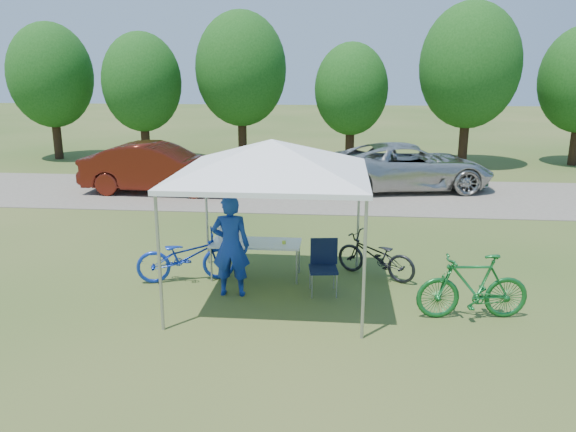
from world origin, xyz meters
name	(u,v)px	position (x,y,z in m)	size (l,w,h in m)	color
ground	(273,295)	(0.00, 0.00, 0.00)	(100.00, 100.00, 0.00)	#2D5119
gravel_strip	(303,194)	(0.00, 8.00, 0.01)	(24.00, 5.00, 0.02)	gray
canopy	(272,144)	(0.00, 0.00, 2.65)	(4.53, 4.53, 3.00)	#A5A5AA
treeline	(307,75)	(-0.29, 14.05, 3.53)	(24.89, 4.28, 6.30)	#382314
folding_table	(256,244)	(-0.42, 0.83, 0.65)	(1.68, 0.70, 0.69)	white
folding_chair	(324,261)	(0.87, 0.25, 0.56)	(0.54, 0.56, 0.95)	black
cooler	(231,233)	(-0.89, 0.83, 0.85)	(0.43, 0.29, 0.31)	white
ice_cream_cup	(284,242)	(0.12, 0.78, 0.72)	(0.07, 0.07, 0.05)	#C6DC33
cyclist	(231,246)	(-0.72, -0.06, 0.90)	(0.65, 0.43, 1.80)	navy
bike_blue	(186,256)	(-1.67, 0.51, 0.48)	(0.63, 1.81, 0.95)	#1331A9
bike_green	(473,287)	(3.24, -0.63, 0.53)	(0.50, 1.76, 1.06)	#166528
bike_dark	(375,256)	(1.83, 1.03, 0.42)	(0.56, 1.60, 0.84)	black
minivan	(408,166)	(3.30, 9.01, 0.76)	(2.47, 5.35, 1.49)	#B7B7B2
sedan	(158,168)	(-4.56, 7.84, 0.79)	(1.64, 4.69, 1.55)	#52170D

